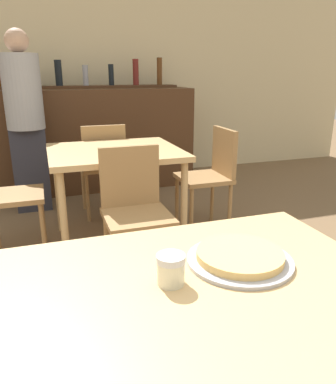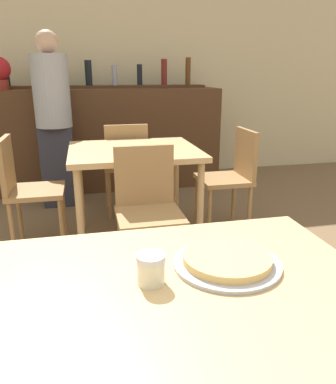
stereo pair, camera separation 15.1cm
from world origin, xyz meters
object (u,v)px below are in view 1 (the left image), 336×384
at_px(chair_far_side_front, 134,205).
at_px(cheese_shaker, 171,269).
at_px(chair_far_side_back, 103,163).
at_px(chair_far_side_left, 2,190).
at_px(person_standing, 25,117).
at_px(pizza_tray, 240,257).
at_px(chair_far_side_right, 212,171).

height_order(chair_far_side_front, cheese_shaker, chair_far_side_front).
height_order(chair_far_side_front, chair_far_side_back, same).
xyz_separation_m(chair_far_side_front, cheese_shaker, (-0.20, -1.28, 0.27)).
distance_m(chair_far_side_left, person_standing, 1.09).
distance_m(cheese_shaker, person_standing, 2.91).
bearing_deg(chair_far_side_front, person_standing, 111.64).
xyz_separation_m(chair_far_side_back, pizza_tray, (0.04, -2.43, 0.24)).
distance_m(chair_far_side_left, chair_far_side_right, 1.61).
bearing_deg(person_standing, pizza_tray, -76.53).
height_order(chair_far_side_back, pizza_tray, chair_far_side_back).
height_order(chair_far_side_right, person_standing, person_standing).
height_order(pizza_tray, person_standing, person_standing).
height_order(chair_far_side_front, pizza_tray, chair_far_side_front).
distance_m(chair_far_side_front, pizza_tray, 1.25).
xyz_separation_m(chair_far_side_front, person_standing, (-0.64, 1.60, 0.39)).
bearing_deg(chair_far_side_left, cheese_shaker, -162.09).
relative_size(chair_far_side_back, chair_far_side_left, 1.00).
distance_m(pizza_tray, person_standing, 2.91).
bearing_deg(cheese_shaker, chair_far_side_left, 107.91).
bearing_deg(chair_far_side_back, cheese_shaker, 85.40).
relative_size(chair_far_side_back, person_standing, 0.52).
distance_m(chair_far_side_front, cheese_shaker, 1.32).
height_order(pizza_tray, cheese_shaker, cheese_shaker).
bearing_deg(chair_far_side_front, cheese_shaker, -98.89).
xyz_separation_m(chair_far_side_left, chair_far_side_right, (1.61, 0.00, 0.00)).
bearing_deg(pizza_tray, chair_far_side_left, 114.90).
bearing_deg(pizza_tray, chair_far_side_front, 91.98).
bearing_deg(chair_far_side_front, chair_far_side_right, 36.72).
xyz_separation_m(chair_far_side_left, cheese_shaker, (0.61, -1.88, 0.27)).
relative_size(chair_far_side_front, chair_far_side_right, 1.00).
distance_m(chair_far_side_back, chair_far_side_left, 1.01).
relative_size(chair_far_side_front, chair_far_side_back, 1.00).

